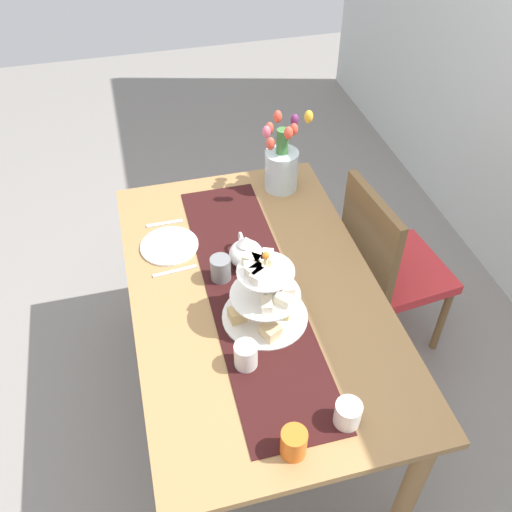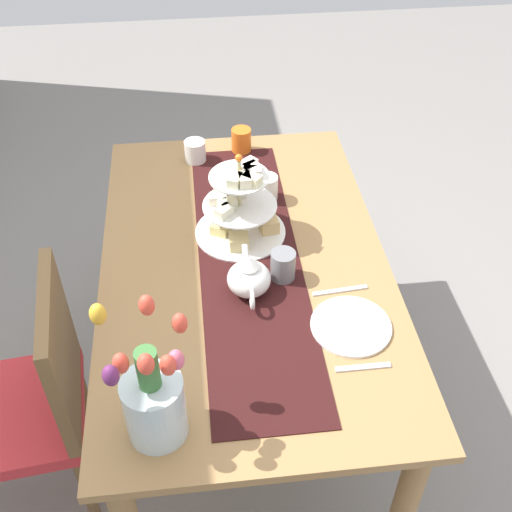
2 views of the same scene
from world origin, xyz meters
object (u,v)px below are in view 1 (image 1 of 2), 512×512
(tulip_vase, at_px, (282,164))
(teapot, at_px, (246,253))
(mug_grey, at_px, (221,269))
(dining_table, at_px, (255,311))
(mug_orange, at_px, (294,443))
(tiered_cake_stand, at_px, (265,296))
(knife_left, at_px, (175,271))
(dinner_plate_left, at_px, (169,246))
(fork_left, at_px, (165,223))
(mug_white_text, at_px, (246,356))
(chair_left, at_px, (386,264))
(cream_jug, at_px, (348,414))

(tulip_vase, bearing_deg, teapot, -31.20)
(teapot, height_order, mug_grey, teapot)
(tulip_vase, bearing_deg, mug_grey, -37.33)
(dining_table, height_order, mug_orange, mug_orange)
(mug_grey, bearing_deg, tiered_cake_stand, 25.77)
(teapot, relative_size, knife_left, 1.40)
(tulip_vase, bearing_deg, dinner_plate_left, -63.31)
(teapot, height_order, fork_left, teapot)
(knife_left, bearing_deg, dinner_plate_left, 180.00)
(tiered_cake_stand, bearing_deg, mug_grey, -154.23)
(mug_white_text, bearing_deg, tulip_vase, 157.05)
(teapot, height_order, mug_orange, teapot)
(dinner_plate_left, xyz_separation_m, mug_orange, (0.95, 0.22, 0.04))
(tiered_cake_stand, bearing_deg, tulip_vase, 159.50)
(dining_table, height_order, tulip_vase, tulip_vase)
(tiered_cake_stand, bearing_deg, chair_left, 119.67)
(fork_left, distance_m, mug_orange, 1.12)
(chair_left, height_order, mug_white_text, chair_left)
(tiered_cake_stand, xyz_separation_m, mug_orange, (0.50, -0.05, -0.06))
(dinner_plate_left, bearing_deg, knife_left, 0.00)
(cream_jug, xyz_separation_m, knife_left, (-0.75, -0.40, -0.04))
(chair_left, xyz_separation_m, mug_orange, (0.89, -0.73, 0.32))
(mug_white_text, bearing_deg, mug_grey, 179.62)
(chair_left, distance_m, teapot, 0.76)
(chair_left, height_order, cream_jug, chair_left)
(fork_left, height_order, mug_grey, mug_grey)
(dining_table, distance_m, knife_left, 0.34)
(tiered_cake_stand, height_order, knife_left, tiered_cake_stand)
(teapot, relative_size, cream_jug, 2.80)
(cream_jug, distance_m, mug_orange, 0.19)
(cream_jug, bearing_deg, mug_white_text, -138.82)
(cream_jug, distance_m, mug_white_text, 0.36)
(knife_left, relative_size, mug_white_text, 1.79)
(tiered_cake_stand, relative_size, mug_white_text, 3.20)
(mug_orange, bearing_deg, dinner_plate_left, -167.04)
(teapot, height_order, mug_white_text, teapot)
(mug_white_text, bearing_deg, cream_jug, 41.18)
(tiered_cake_stand, bearing_deg, dining_table, 179.95)
(mug_grey, bearing_deg, dinner_plate_left, -143.93)
(dinner_plate_left, height_order, fork_left, dinner_plate_left)
(mug_grey, relative_size, mug_orange, 1.00)
(teapot, xyz_separation_m, cream_jug, (0.73, 0.13, -0.02))
(knife_left, height_order, mug_grey, mug_grey)
(chair_left, height_order, knife_left, chair_left)
(dinner_plate_left, height_order, mug_white_text, mug_white_text)
(fork_left, bearing_deg, cream_jug, 20.93)
(teapot, bearing_deg, tulip_vase, 148.80)
(chair_left, bearing_deg, knife_left, -84.96)
(fork_left, bearing_deg, dinner_plate_left, 0.00)
(dinner_plate_left, relative_size, fork_left, 1.53)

